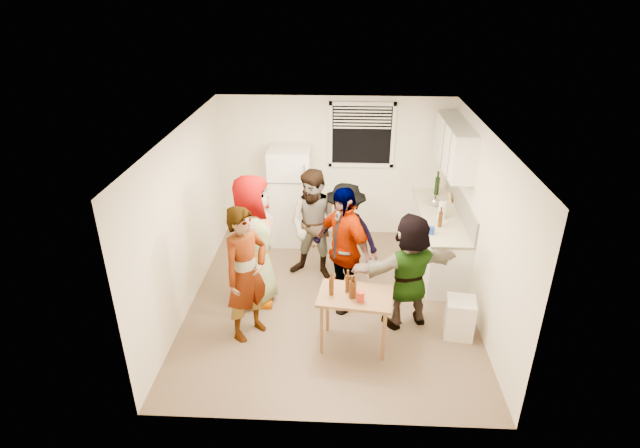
# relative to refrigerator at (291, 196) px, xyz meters

# --- Properties ---
(room) EXTENTS (4.00, 4.50, 2.50)m
(room) POSITION_rel_refrigerator_xyz_m (0.75, -1.88, -0.85)
(room) COLOR white
(room) RESTS_ON ground
(window) EXTENTS (1.12, 0.10, 1.06)m
(window) POSITION_rel_refrigerator_xyz_m (1.20, 0.33, 1.00)
(window) COLOR white
(window) RESTS_ON room
(refrigerator) EXTENTS (0.70, 0.70, 1.70)m
(refrigerator) POSITION_rel_refrigerator_xyz_m (0.00, 0.00, 0.00)
(refrigerator) COLOR white
(refrigerator) RESTS_ON ground
(counter_lower) EXTENTS (0.60, 2.20, 0.86)m
(counter_lower) POSITION_rel_refrigerator_xyz_m (2.45, -0.73, -0.42)
(counter_lower) COLOR white
(counter_lower) RESTS_ON ground
(countertop) EXTENTS (0.64, 2.22, 0.04)m
(countertop) POSITION_rel_refrigerator_xyz_m (2.45, -0.73, 0.03)
(countertop) COLOR beige
(countertop) RESTS_ON counter_lower
(backsplash) EXTENTS (0.03, 2.20, 0.36)m
(backsplash) POSITION_rel_refrigerator_xyz_m (2.74, -0.73, 0.23)
(backsplash) COLOR #B7B0A7
(backsplash) RESTS_ON countertop
(upper_cabinets) EXTENTS (0.34, 1.60, 0.70)m
(upper_cabinets) POSITION_rel_refrigerator_xyz_m (2.58, -0.53, 1.10)
(upper_cabinets) COLOR white
(upper_cabinets) RESTS_ON room
(kettle) EXTENTS (0.22, 0.19, 0.18)m
(kettle) POSITION_rel_refrigerator_xyz_m (2.40, -0.43, 0.05)
(kettle) COLOR silver
(kettle) RESTS_ON countertop
(paper_towel) EXTENTS (0.12, 0.12, 0.26)m
(paper_towel) POSITION_rel_refrigerator_xyz_m (2.43, -0.88, 0.05)
(paper_towel) COLOR white
(paper_towel) RESTS_ON countertop
(wine_bottle) EXTENTS (0.08, 0.08, 0.31)m
(wine_bottle) POSITION_rel_refrigerator_xyz_m (2.50, 0.05, 0.05)
(wine_bottle) COLOR black
(wine_bottle) RESTS_ON countertop
(beer_bottle_counter) EXTENTS (0.06, 0.06, 0.24)m
(beer_bottle_counter) POSITION_rel_refrigerator_xyz_m (2.35, -1.20, 0.05)
(beer_bottle_counter) COLOR #47230C
(beer_bottle_counter) RESTS_ON countertop
(blue_cup) EXTENTS (0.09, 0.09, 0.11)m
(blue_cup) POSITION_rel_refrigerator_xyz_m (2.19, -1.45, 0.05)
(blue_cup) COLOR #1A3AB4
(blue_cup) RESTS_ON countertop
(picture_frame) EXTENTS (0.02, 0.17, 0.15)m
(picture_frame) POSITION_rel_refrigerator_xyz_m (2.67, -0.24, 0.12)
(picture_frame) COLOR #F3BF59
(picture_frame) RESTS_ON countertop
(trash_bin) EXTENTS (0.41, 0.41, 0.53)m
(trash_bin) POSITION_rel_refrigerator_xyz_m (2.45, -2.58, -0.60)
(trash_bin) COLOR silver
(trash_bin) RESTS_ON ground
(serving_table) EXTENTS (0.96, 0.71, 0.76)m
(serving_table) POSITION_rel_refrigerator_xyz_m (1.08, -2.86, -0.85)
(serving_table) COLOR brown
(serving_table) RESTS_ON ground
(beer_bottle_table) EXTENTS (0.06, 0.06, 0.23)m
(beer_bottle_table) POSITION_rel_refrigerator_xyz_m (0.98, -2.79, -0.09)
(beer_bottle_table) COLOR #47230C
(beer_bottle_table) RESTS_ON serving_table
(red_cup) EXTENTS (0.10, 0.10, 0.13)m
(red_cup) POSITION_rel_refrigerator_xyz_m (1.13, -2.98, -0.09)
(red_cup) COLOR #A8281A
(red_cup) RESTS_ON serving_table
(guest_grey) EXTENTS (1.94, 0.97, 0.61)m
(guest_grey) POSITION_rel_refrigerator_xyz_m (-0.32, -1.92, -0.85)
(guest_grey) COLOR gray
(guest_grey) RESTS_ON ground
(guest_stripe) EXTENTS (1.84, 1.62, 0.43)m
(guest_stripe) POSITION_rel_refrigerator_xyz_m (-0.28, -2.68, -0.85)
(guest_stripe) COLOR #141933
(guest_stripe) RESTS_ON ground
(guest_back_left) EXTENTS (1.30, 1.92, 0.66)m
(guest_back_left) POSITION_rel_refrigerator_xyz_m (0.50, -1.21, -0.85)
(guest_back_left) COLOR brown
(guest_back_left) RESTS_ON ground
(guest_back_right) EXTENTS (1.51, 1.86, 0.60)m
(guest_back_right) POSITION_rel_refrigerator_xyz_m (0.95, -1.34, -0.85)
(guest_back_right) COLOR #3F3E44
(guest_back_right) RESTS_ON ground
(guest_black) EXTENTS (2.06, 1.99, 0.44)m
(guest_black) POSITION_rel_refrigerator_xyz_m (0.92, -1.98, -0.85)
(guest_black) COLOR black
(guest_black) RESTS_ON ground
(guest_orange) EXTENTS (1.95, 2.02, 0.47)m
(guest_orange) POSITION_rel_refrigerator_xyz_m (1.78, -2.35, -0.85)
(guest_orange) COLOR #E47D5E
(guest_orange) RESTS_ON ground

